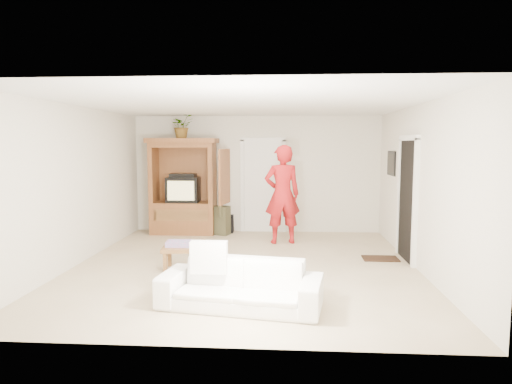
% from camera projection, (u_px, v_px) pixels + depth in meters
% --- Properties ---
extents(floor, '(6.00, 6.00, 0.00)m').
position_uv_depth(floor, '(245.00, 266.00, 7.42)').
color(floor, tan).
rests_on(floor, ground).
extents(ceiling, '(6.00, 6.00, 0.00)m').
position_uv_depth(ceiling, '(244.00, 104.00, 7.14)').
color(ceiling, white).
rests_on(ceiling, floor).
extents(wall_back, '(5.50, 0.00, 5.50)m').
position_uv_depth(wall_back, '(257.00, 174.00, 10.26)').
color(wall_back, silver).
rests_on(wall_back, floor).
extents(wall_front, '(5.50, 0.00, 5.50)m').
position_uv_depth(wall_front, '(215.00, 216.00, 4.30)').
color(wall_front, silver).
rests_on(wall_front, floor).
extents(wall_left, '(0.00, 6.00, 6.00)m').
position_uv_depth(wall_left, '(77.00, 185.00, 7.46)').
color(wall_left, silver).
rests_on(wall_left, floor).
extents(wall_right, '(0.00, 6.00, 6.00)m').
position_uv_depth(wall_right, '(420.00, 188.00, 7.10)').
color(wall_right, silver).
rests_on(wall_right, floor).
extents(armoire, '(1.82, 1.14, 2.10)m').
position_uv_depth(armoire, '(184.00, 193.00, 10.07)').
color(armoire, brown).
rests_on(armoire, floor).
extents(door_back, '(0.85, 0.05, 2.04)m').
position_uv_depth(door_back, '(263.00, 187.00, 10.25)').
color(door_back, white).
rests_on(door_back, floor).
extents(doorway_right, '(0.05, 0.90, 2.04)m').
position_uv_depth(doorway_right, '(408.00, 201.00, 7.72)').
color(doorway_right, black).
rests_on(doorway_right, floor).
extents(framed_picture, '(0.03, 0.60, 0.48)m').
position_uv_depth(framed_picture, '(391.00, 163.00, 8.95)').
color(framed_picture, black).
rests_on(framed_picture, wall_right).
extents(doormat, '(0.60, 0.40, 0.02)m').
position_uv_depth(doormat, '(380.00, 259.00, 7.86)').
color(doormat, '#382316').
rests_on(doormat, floor).
extents(plant, '(0.63, 0.61, 0.53)m').
position_uv_depth(plant, '(182.00, 126.00, 9.88)').
color(plant, '#4C7238').
rests_on(plant, armoire).
extents(man, '(0.80, 0.61, 1.96)m').
position_uv_depth(man, '(282.00, 194.00, 9.04)').
color(man, '#B3171B').
rests_on(man, floor).
extents(sofa, '(2.04, 1.06, 0.57)m').
position_uv_depth(sofa, '(240.00, 284.00, 5.51)').
color(sofa, white).
rests_on(sofa, floor).
extents(coffee_table, '(1.04, 0.63, 0.37)m').
position_uv_depth(coffee_table, '(195.00, 249.00, 7.20)').
color(coffee_table, olive).
rests_on(coffee_table, floor).
extents(towel, '(0.39, 0.29, 0.08)m').
position_uv_depth(towel, '(179.00, 244.00, 7.21)').
color(towel, '#E84D98').
rests_on(towel, coffee_table).
extents(candle, '(0.08, 0.08, 0.10)m').
position_uv_depth(candle, '(204.00, 243.00, 7.22)').
color(candle, tan).
rests_on(candle, coffee_table).
extents(backpack_black, '(0.31, 0.19, 0.39)m').
position_uv_depth(backpack_black, '(226.00, 224.00, 10.16)').
color(backpack_black, black).
rests_on(backpack_black, floor).
extents(backpack_olive, '(0.40, 0.35, 0.63)m').
position_uv_depth(backpack_olive, '(221.00, 220.00, 9.96)').
color(backpack_olive, '#47442B').
rests_on(backpack_olive, floor).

